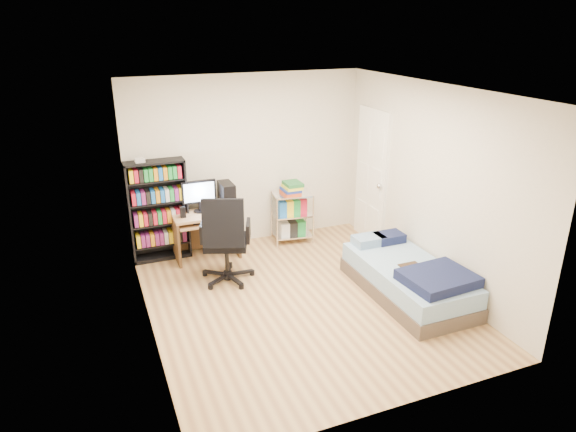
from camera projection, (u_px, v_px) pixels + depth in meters
name	position (u px, v px, depth m)	size (l,w,h in m)	color
room	(301.00, 203.00, 5.77)	(3.58, 4.08, 2.58)	tan
media_shelf	(158.00, 210.00, 7.07)	(0.80, 0.27, 1.48)	black
computer_desk	(210.00, 215.00, 7.22)	(0.88, 0.51, 1.11)	#A68055
office_chair	(226.00, 254.00, 6.55)	(0.91, 0.91, 1.18)	black
wire_cart	(292.00, 203.00, 7.69)	(0.63, 0.49, 0.94)	silver
bed	(409.00, 278.00, 6.26)	(0.90, 1.81, 0.52)	#4F443B
door	(371.00, 176.00, 7.63)	(0.12, 0.80, 2.00)	white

